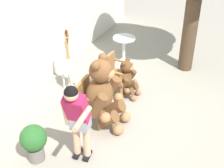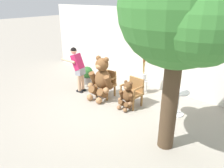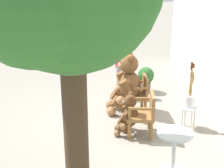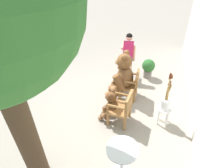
% 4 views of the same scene
% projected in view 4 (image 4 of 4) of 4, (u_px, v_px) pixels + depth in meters
% --- Properties ---
extents(ground_plane, '(60.00, 60.00, 0.00)m').
position_uv_depth(ground_plane, '(104.00, 103.00, 5.01)').
color(ground_plane, gray).
extents(back_wall, '(10.00, 0.16, 2.80)m').
position_uv_depth(back_wall, '(210.00, 73.00, 3.66)').
color(back_wall, silver).
rests_on(back_wall, ground).
extents(wooden_chair_left, '(0.59, 0.55, 0.86)m').
position_uv_depth(wooden_chair_left, '(131.00, 84.00, 5.03)').
color(wooden_chair_left, olive).
rests_on(wooden_chair_left, ground).
extents(wooden_chair_right, '(0.59, 0.55, 0.86)m').
position_uv_depth(wooden_chair_right, '(122.00, 107.00, 4.16)').
color(wooden_chair_right, olive).
rests_on(wooden_chair_right, ground).
extents(teddy_bear_large, '(0.85, 0.81, 1.41)m').
position_uv_depth(teddy_bear_large, '(122.00, 76.00, 4.96)').
color(teddy_bear_large, brown).
rests_on(teddy_bear_large, ground).
extents(teddy_bear_small, '(0.52, 0.50, 0.87)m').
position_uv_depth(teddy_bear_small, '(110.00, 106.00, 4.26)').
color(teddy_bear_small, brown).
rests_on(teddy_bear_small, ground).
extents(person_visitor, '(0.74, 0.55, 1.55)m').
position_uv_depth(person_visitor, '(128.00, 54.00, 5.67)').
color(person_visitor, black).
rests_on(person_visitor, ground).
extents(white_stool, '(0.34, 0.34, 0.46)m').
position_uv_depth(white_stool, '(164.00, 112.00, 4.20)').
color(white_stool, white).
rests_on(white_stool, ground).
extents(brush_bucket, '(0.22, 0.22, 0.95)m').
position_uv_depth(brush_bucket, '(166.00, 101.00, 4.02)').
color(brush_bucket, white).
rests_on(brush_bucket, white_stool).
extents(round_side_table, '(0.56, 0.56, 0.72)m').
position_uv_depth(round_side_table, '(122.00, 158.00, 3.05)').
color(round_side_table, silver).
rests_on(round_side_table, ground).
extents(potted_plant, '(0.44, 0.44, 0.68)m').
position_uv_depth(potted_plant, '(148.00, 67.00, 6.02)').
color(potted_plant, slate).
rests_on(potted_plant, ground).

